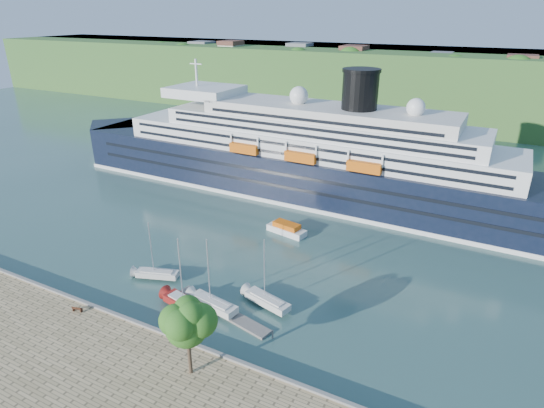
{
  "coord_description": "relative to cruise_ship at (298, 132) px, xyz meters",
  "views": [
    {
      "loc": [
        33.84,
        -33.85,
        37.52
      ],
      "look_at": [
        0.68,
        30.0,
        6.66
      ],
      "focal_mm": 30.0,
      "sensor_mm": 36.0,
      "label": 1
    }
  ],
  "objects": [
    {
      "name": "promenade_tree",
      "position": [
        13.02,
        -56.29,
        -7.64
      ],
      "size": [
        6.14,
        6.14,
        10.17
      ],
      "primitive_type": null,
      "color": "#255C18",
      "rests_on": "promenade"
    },
    {
      "name": "sailboat_extra",
      "position": [
        8.16,
        -44.78,
        -8.63
      ],
      "size": [
        8.13,
        3.35,
        10.2
      ],
      "primitive_type": null,
      "rotation": [
        0.0,
        0.0,
        -0.15
      ],
      "color": "silver",
      "rests_on": "ground"
    },
    {
      "name": "park_bench",
      "position": [
        -6.84,
        -54.28,
        -12.28
      ],
      "size": [
        1.48,
        0.88,
        0.89
      ],
      "primitive_type": null,
      "rotation": [
        0.0,
        0.0,
        0.24
      ],
      "color": "#4C2815",
      "rests_on": "promenade"
    },
    {
      "name": "sailboat_white_far",
      "position": [
        14.24,
        -40.72,
        -8.84
      ],
      "size": [
        7.85,
        3.88,
        9.78
      ],
      "primitive_type": null,
      "rotation": [
        0.0,
        0.0,
        -0.25
      ],
      "color": "silver",
      "rests_on": "ground"
    },
    {
      "name": "ground",
      "position": [
        4.75,
        -52.42,
        -13.73
      ],
      "size": [
        400.0,
        400.0,
        0.0
      ],
      "primitive_type": "plane",
      "color": "#2B4D4A",
      "rests_on": "ground"
    },
    {
      "name": "sailboat_white_near",
      "position": [
        -3.8,
        -42.18,
        -9.21
      ],
      "size": [
        7.24,
        4.11,
        9.03
      ],
      "primitive_type": null,
      "rotation": [
        0.0,
        0.0,
        0.33
      ],
      "color": "silver",
      "rests_on": "ground"
    },
    {
      "name": "far_hillside",
      "position": [
        4.75,
        92.58,
        -1.73
      ],
      "size": [
        400.0,
        50.0,
        24.0
      ],
      "primitive_type": "cube",
      "color": "#316126",
      "rests_on": "ground"
    },
    {
      "name": "cruise_ship",
      "position": [
        0.0,
        0.0,
        0.0
      ],
      "size": [
        122.43,
        19.07,
        27.45
      ],
      "primitive_type": null,
      "rotation": [
        0.0,
        0.0,
        -0.01
      ],
      "color": "black",
      "rests_on": "ground"
    },
    {
      "name": "quay_coping",
      "position": [
        4.75,
        -52.62,
        -12.58
      ],
      "size": [
        220.0,
        0.5,
        0.3
      ],
      "primitive_type": "cube",
      "color": "slate",
      "rests_on": "promenade"
    },
    {
      "name": "floating_pontoon",
      "position": [
        9.33,
        -44.46,
        -13.55
      ],
      "size": [
        15.93,
        5.31,
        0.35
      ],
      "primitive_type": null,
      "rotation": [
        0.0,
        0.0,
        -0.22
      ],
      "color": "slate",
      "rests_on": "ground"
    },
    {
      "name": "sailboat_red",
      "position": [
        4.93,
        -46.53,
        -8.55
      ],
      "size": [
        8.31,
        3.81,
        10.36
      ],
      "primitive_type": null,
      "rotation": [
        0.0,
        0.0,
        -0.2
      ],
      "color": "maroon",
      "rests_on": "ground"
    },
    {
      "name": "tender_launch",
      "position": [
        6.86,
        -19.42,
        -12.7
      ],
      "size": [
        7.8,
        3.88,
        2.06
      ],
      "primitive_type": null,
      "rotation": [
        0.0,
        0.0,
        -0.19
      ],
      "color": "#D85C0C",
      "rests_on": "ground"
    }
  ]
}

